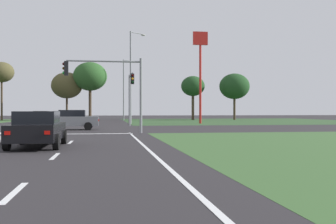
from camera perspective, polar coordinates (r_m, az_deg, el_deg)
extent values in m
plane|color=#282628|center=(34.32, -17.66, -2.41)|extent=(200.00, 200.00, 0.00)
cube|color=#2D4C28|center=(61.84, 10.22, -1.26)|extent=(35.00, 35.00, 0.01)
cube|color=gray|center=(59.14, -14.00, -1.26)|extent=(1.20, 36.00, 0.14)
cube|color=silver|center=(8.10, -21.21, -10.72)|extent=(0.14, 2.00, 0.01)
cube|color=silver|center=(13.96, -15.95, -6.13)|extent=(0.14, 2.00, 0.01)
cube|color=silver|center=(19.90, -13.84, -4.25)|extent=(0.14, 2.00, 0.01)
cube|color=silver|center=(16.05, -2.99, -5.30)|extent=(0.14, 24.00, 0.01)
cube|color=silver|center=(26.97, -11.92, -3.09)|extent=(6.40, 0.50, 0.01)
cube|color=silver|center=(29.57, -22.65, -2.81)|extent=(0.70, 2.80, 0.01)
cube|color=silver|center=(29.32, -20.46, -2.84)|extent=(0.70, 2.80, 0.01)
cube|color=silver|center=(29.11, -18.24, -2.86)|extent=(0.70, 2.80, 0.01)
cube|color=silver|center=(28.95, -15.99, -2.87)|extent=(0.70, 2.80, 0.01)
cube|color=slate|center=(33.09, -13.80, -1.28)|extent=(4.45, 1.85, 0.77)
cube|color=black|center=(33.06, -13.55, -0.17)|extent=(2.05, 1.62, 0.52)
cube|color=red|center=(32.27, -9.93, -1.18)|extent=(0.04, 0.20, 0.14)
cube|color=red|center=(33.67, -9.89, -1.12)|extent=(0.04, 0.20, 0.14)
cylinder|color=black|center=(32.33, -16.46, -2.00)|extent=(0.64, 0.22, 0.64)
cylinder|color=black|center=(34.16, -16.05, -1.88)|extent=(0.64, 0.22, 0.64)
cylinder|color=black|center=(32.09, -11.41, -2.01)|extent=(0.64, 0.22, 0.64)
cylinder|color=black|center=(33.93, -11.27, -1.89)|extent=(0.64, 0.22, 0.64)
cube|color=#BCAD8E|center=(49.25, -17.75, -0.86)|extent=(1.81, 4.10, 0.68)
cube|color=black|center=(49.39, -17.72, -0.16)|extent=(1.59, 1.89, 0.52)
cube|color=red|center=(51.20, -16.63, -0.75)|extent=(0.20, 0.04, 0.14)
cube|color=red|center=(51.40, -18.16, -0.74)|extent=(0.20, 0.04, 0.14)
cylinder|color=black|center=(47.83, -16.92, -1.30)|extent=(0.22, 0.64, 0.64)
cylinder|color=black|center=(48.11, -19.05, -1.29)|extent=(0.22, 0.64, 0.64)
cylinder|color=black|center=(50.43, -16.50, -1.23)|extent=(0.22, 0.64, 0.64)
cylinder|color=black|center=(50.70, -18.53, -1.22)|extent=(0.22, 0.64, 0.64)
cube|color=black|center=(17.74, -18.17, -2.67)|extent=(1.85, 4.60, 0.68)
cube|color=black|center=(17.58, -18.25, -0.75)|extent=(1.62, 2.12, 0.52)
cube|color=red|center=(15.60, -22.09, -2.82)|extent=(0.20, 0.04, 0.14)
cube|color=red|center=(15.34, -16.97, -2.86)|extent=(0.20, 0.04, 0.14)
cylinder|color=black|center=(19.37, -20.18, -3.44)|extent=(0.22, 0.64, 0.64)
cylinder|color=black|center=(19.10, -14.72, -3.49)|extent=(0.22, 0.64, 0.64)
cylinder|color=black|center=(16.50, -22.17, -4.07)|extent=(0.22, 0.64, 0.64)
cylinder|color=black|center=(16.18, -15.77, -4.14)|extent=(0.22, 0.64, 0.64)
cube|color=#19565B|center=(67.10, -15.36, -0.59)|extent=(1.84, 4.22, 0.68)
cube|color=black|center=(67.25, -15.34, -0.08)|extent=(1.62, 1.94, 0.52)
cube|color=red|center=(69.15, -14.59, -0.51)|extent=(0.20, 0.04, 0.14)
cube|color=red|center=(69.30, -15.74, -0.51)|extent=(0.20, 0.04, 0.14)
cylinder|color=black|center=(65.67, -14.69, -0.90)|extent=(0.22, 0.64, 0.64)
cylinder|color=black|center=(65.88, -16.28, -0.90)|extent=(0.22, 0.64, 0.64)
cylinder|color=black|center=(68.36, -14.47, -0.86)|extent=(0.22, 0.64, 0.64)
cylinder|color=black|center=(68.56, -16.00, -0.86)|extent=(0.22, 0.64, 0.64)
cube|color=#A31919|center=(55.96, -16.68, -0.77)|extent=(1.83, 4.39, 0.63)
cube|color=black|center=(56.10, -16.66, -0.18)|extent=(1.61, 2.02, 0.52)
cube|color=red|center=(58.07, -15.70, -0.67)|extent=(0.20, 0.04, 0.14)
cube|color=red|center=(58.25, -17.07, -0.67)|extent=(0.20, 0.04, 0.14)
cylinder|color=black|center=(54.46, -15.92, -1.12)|extent=(0.22, 0.64, 0.64)
cylinder|color=black|center=(54.71, -17.83, -1.12)|extent=(0.22, 0.64, 0.64)
cylinder|color=black|center=(57.24, -15.58, -1.06)|extent=(0.22, 0.64, 0.64)
cylinder|color=black|center=(57.48, -17.40, -1.06)|extent=(0.22, 0.64, 0.64)
cylinder|color=gray|center=(40.58, -5.56, 1.68)|extent=(0.18, 0.18, 5.22)
cylinder|color=gray|center=(38.51, -5.36, 5.28)|extent=(0.12, 4.42, 0.12)
cube|color=black|center=(36.27, -5.14, 4.77)|extent=(0.32, 0.26, 0.95)
sphere|color=#360503|center=(36.13, -5.12, 5.26)|extent=(0.20, 0.20, 0.20)
sphere|color=orange|center=(36.11, -5.12, 4.79)|extent=(0.20, 0.20, 0.20)
sphere|color=black|center=(36.09, -5.12, 4.31)|extent=(0.20, 0.20, 0.20)
cylinder|color=gray|center=(27.42, -3.91, 2.35)|extent=(0.18, 0.18, 5.16)
cylinder|color=gray|center=(27.50, -9.16, 7.21)|extent=(5.01, 0.12, 0.12)
cube|color=black|center=(27.56, -14.41, 6.09)|extent=(0.26, 0.32, 0.95)
sphere|color=#360503|center=(27.61, -14.74, 6.71)|extent=(0.20, 0.20, 0.20)
sphere|color=#3A2405|center=(27.58, -14.74, 6.09)|extent=(0.20, 0.20, 0.20)
sphere|color=green|center=(27.55, -14.74, 5.47)|extent=(0.20, 0.20, 0.20)
cylinder|color=gray|center=(47.08, -5.38, 4.95)|extent=(0.20, 0.20, 10.93)
cylinder|color=gray|center=(48.44, -4.47, 11.23)|extent=(1.65, 1.21, 0.10)
ellipsoid|color=#B2B2A8|center=(49.04, -3.58, 10.97)|extent=(0.56, 0.28, 0.20)
cylinder|color=gray|center=(65.37, -6.39, 3.17)|extent=(0.20, 0.20, 9.93)
cylinder|color=gray|center=(66.37, -5.56, 7.34)|extent=(2.02, 1.14, 0.10)
ellipsoid|color=#B2B2A8|center=(66.95, -4.74, 7.19)|extent=(0.56, 0.28, 0.20)
cylinder|color=red|center=(48.54, 4.66, 4.00)|extent=(0.28, 0.28, 9.57)
cube|color=red|center=(49.23, 4.67, 10.50)|extent=(1.80, 0.30, 1.60)
torus|color=yellow|center=(49.31, 4.16, 10.48)|extent=(0.96, 0.16, 0.96)
torus|color=yellow|center=(49.49, 5.07, 10.45)|extent=(0.96, 0.16, 0.96)
cylinder|color=#423323|center=(69.31, -22.77, 1.66)|extent=(0.31, 0.31, 6.73)
ellipsoid|color=#4C4728|center=(69.57, -22.78, 5.31)|extent=(3.86, 3.86, 3.28)
cylinder|color=#423323|center=(67.95, -14.32, 0.70)|extent=(0.34, 0.34, 4.37)
ellipsoid|color=#4C4728|center=(68.08, -14.32, 3.73)|extent=(5.10, 5.10, 4.34)
cylinder|color=#423323|center=(66.57, -11.13, 1.29)|extent=(0.47, 0.47, 5.69)
ellipsoid|color=#285123|center=(66.80, -11.13, 5.04)|extent=(5.55, 5.55, 4.71)
cylinder|color=#423323|center=(68.37, 3.59, 0.84)|extent=(0.45, 0.45, 4.69)
ellipsoid|color=#1E421E|center=(68.50, 3.59, 3.74)|extent=(4.06, 4.06, 3.45)
cylinder|color=#423323|center=(69.05, 9.52, 0.69)|extent=(0.39, 0.39, 4.34)
ellipsoid|color=#1E421E|center=(69.18, 9.52, 3.66)|extent=(5.17, 5.17, 4.39)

